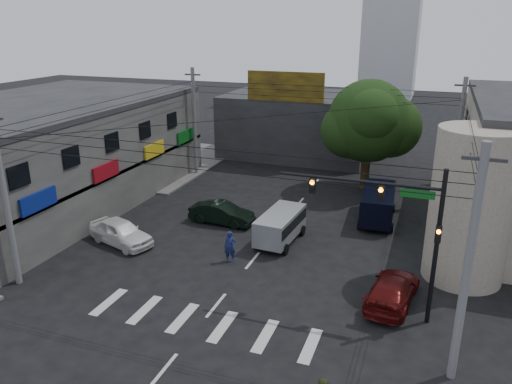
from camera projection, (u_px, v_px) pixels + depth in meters
The scene contains 18 objects.
ground at pixel (240, 277), 26.45m from camera, with size 160.00×160.00×0.00m, color black.
sidewalk_far_left at pixel (136, 160), 48.23m from camera, with size 16.00×16.00×0.15m, color #514F4C.
building_left at pixel (41, 156), 36.45m from camera, with size 14.00×24.00×7.00m, color #43403E.
corner_column at pixel (471, 206), 25.13m from camera, with size 4.00×4.00×8.00m, color gray.
building_far at pixel (299, 124), 49.84m from camera, with size 14.00×10.00×6.00m, color #232326.
billboard at pixel (285, 87), 44.09m from camera, with size 7.00×0.30×2.60m, color olive.
street_tree at pixel (369, 121), 38.45m from camera, with size 6.40×6.40×8.70m.
traffic_gantry at pixel (398, 218), 21.44m from camera, with size 7.10×0.35×7.20m.
utility_pole_near_left at pixel (5, 199), 24.34m from camera, with size 0.32×0.32×9.20m, color #59595B.
utility_pole_near_right at pixel (467, 269), 17.55m from camera, with size 0.32×0.32×9.20m, color #59595B.
utility_pole_far_left at pixel (194, 122), 42.54m from camera, with size 0.32×0.32×9.20m, color #59595B.
utility_pole_far_right at pixel (458, 142), 35.75m from camera, with size 0.32×0.32×9.20m, color #59595B.
dark_sedan at pixel (222, 213), 33.18m from camera, with size 4.41×1.69×1.43m, color black.
white_compact at pixel (121, 232), 30.09m from camera, with size 4.86×3.13×1.54m, color white.
maroon_sedan at pixel (392, 290), 23.80m from camera, with size 2.55×5.01×1.39m, color #520C0B.
silver_minivan at pixel (280, 228), 30.30m from camera, with size 2.13×4.50×1.89m, color gray, non-canonical shape.
navy_van at pixel (378, 206), 33.54m from camera, with size 2.38×5.46×2.14m, color black, non-canonical shape.
traffic_officer at pixel (230, 247), 27.81m from camera, with size 0.75×0.59×1.82m, color #151D4C.
Camera 1 is at (8.88, -21.80, 12.90)m, focal length 35.00 mm.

